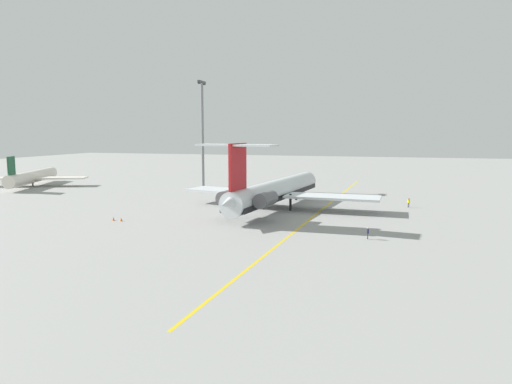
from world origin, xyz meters
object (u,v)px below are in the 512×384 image
at_px(ground_crew_near_tail, 368,232).
at_px(safety_cone_nose, 113,219).
at_px(ground_crew_portside, 229,187).
at_px(light_mast, 202,131).
at_px(main_jetliner, 274,191).
at_px(airliner_mid_left, 34,176).
at_px(safety_cone_wingtip, 121,219).
at_px(ground_crew_near_nose, 409,202).

height_order(ground_crew_near_tail, safety_cone_nose, ground_crew_near_tail).
relative_size(ground_crew_portside, light_mast, 0.06).
distance_m(main_jetliner, airliner_mid_left, 73.11).
xyz_separation_m(safety_cone_nose, light_mast, (43.60, 2.55, 14.38)).
relative_size(ground_crew_near_tail, light_mast, 0.06).
xyz_separation_m(safety_cone_wingtip, light_mast, (43.66, 4.02, 14.38)).
relative_size(main_jetliner, light_mast, 1.61).
bearing_deg(safety_cone_nose, ground_crew_portside, -8.75).
relative_size(airliner_mid_left, light_mast, 1.03).
bearing_deg(safety_cone_nose, ground_crew_near_nose, -59.79).
bearing_deg(ground_crew_near_nose, ground_crew_near_tail, 7.01).
xyz_separation_m(airliner_mid_left, safety_cone_wingtip, (-36.27, -49.78, -2.23)).
xyz_separation_m(main_jetliner, ground_crew_portside, (21.19, 16.44, -2.38)).
bearing_deg(light_mast, ground_crew_near_nose, -108.51).
bearing_deg(safety_cone_nose, main_jetliner, -51.52).
bearing_deg(safety_cone_wingtip, airliner_mid_left, 53.93).
bearing_deg(ground_crew_near_tail, light_mast, 123.74).
distance_m(airliner_mid_left, safety_cone_nose, 60.41).
relative_size(airliner_mid_left, safety_cone_nose, 50.47).
xyz_separation_m(ground_crew_near_nose, safety_cone_nose, (-27.14, 46.61, -0.84)).
xyz_separation_m(airliner_mid_left, ground_crew_portside, (2.82, -54.32, -1.45)).
bearing_deg(ground_crew_near_nose, safety_cone_nose, -40.44).
distance_m(main_jetliner, ground_crew_near_tail, 26.61).
relative_size(ground_crew_near_tail, safety_cone_nose, 2.98).
height_order(ground_crew_near_tail, safety_cone_wingtip, ground_crew_near_tail).
distance_m(ground_crew_near_tail, ground_crew_portside, 53.28).
bearing_deg(ground_crew_portside, airliner_mid_left, 120.46).
distance_m(ground_crew_near_tail, light_mast, 63.86).
xyz_separation_m(ground_crew_near_nose, light_mast, (16.46, 49.16, 13.54)).
distance_m(ground_crew_near_nose, ground_crew_portside, 42.30).
bearing_deg(ground_crew_near_tail, ground_crew_portside, 120.42).
height_order(ground_crew_near_nose, ground_crew_portside, ground_crew_near_nose).
height_order(ground_crew_near_tail, light_mast, light_mast).
relative_size(airliner_mid_left, safety_cone_wingtip, 50.47).
bearing_deg(main_jetliner, light_mast, 51.71).
bearing_deg(ground_crew_portside, main_jetliner, -114.71).
bearing_deg(main_jetliner, ground_crew_near_nose, -61.38).
distance_m(ground_crew_near_nose, ground_crew_near_tail, 29.58).
bearing_deg(safety_cone_nose, light_mast, 3.35).
bearing_deg(main_jetliner, ground_crew_portside, 45.38).
distance_m(ground_crew_portside, safety_cone_wingtip, 39.36).
bearing_deg(ground_crew_portside, light_mast, 89.38).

